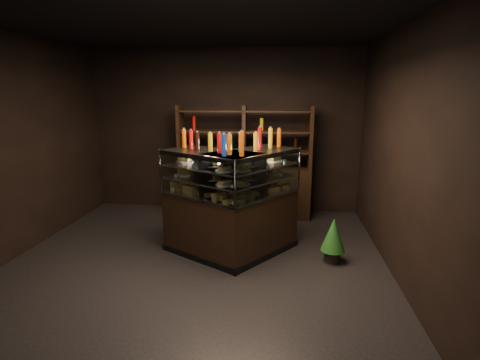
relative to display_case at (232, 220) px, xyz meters
name	(u,v)px	position (x,y,z in m)	size (l,w,h in m)	color
ground	(196,264)	(-0.43, -0.40, -0.49)	(5.00, 5.00, 0.00)	black
room_shell	(191,116)	(-0.43, -0.40, 1.45)	(5.02, 5.02, 3.01)	black
display_case	(232,220)	(0.00, 0.00, 0.00)	(1.94, 1.48, 1.46)	black
food_display	(232,178)	(0.00, -0.01, 0.61)	(1.56, 1.08, 0.45)	gold
bottles_top	(231,140)	(0.00, 0.00, 1.11)	(1.38, 0.94, 0.30)	black
potted_conifer	(333,234)	(1.37, -0.11, -0.10)	(0.32, 0.32, 0.69)	black
back_shelving	(244,184)	(0.00, 1.65, 0.12)	(2.36, 0.49, 2.00)	black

